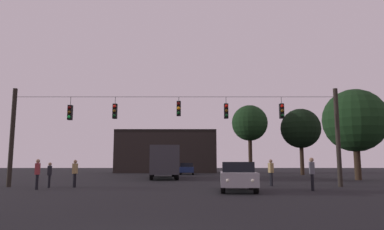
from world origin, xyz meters
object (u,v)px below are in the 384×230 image
Objects in this scene: city_bus at (164,159)px; pedestrian_crossing_left at (271,171)px; pedestrian_trailing at (50,174)px; tree_behind_building at (301,129)px; pedestrian_crossing_right at (312,172)px; tree_left_silhouette at (355,121)px; pedestrian_near_bus at (75,172)px; tree_right_far at (250,123)px; car_far_left at (187,168)px; pedestrian_crossing_center at (38,172)px; car_near_right at (238,176)px.

pedestrian_crossing_left is at bearing -56.50° from city_bus.
pedestrian_trailing is 0.18× the size of tree_behind_building.
tree_behind_building is at bearing 31.17° from city_bus.
tree_left_silhouette reaches higher than pedestrian_crossing_right.
pedestrian_near_bus is at bearing -132.16° from tree_behind_building.
pedestrian_crossing_left is at bearing 7.42° from pedestrian_trailing.
tree_left_silhouette is at bearing -13.13° from city_bus.
tree_right_far reaches higher than tree_behind_building.
pedestrian_crossing_left is 1.02× the size of pedestrian_near_bus.
car_far_left is 27.48m from pedestrian_crossing_center.
pedestrian_crossing_right is at bearing -3.23° from pedestrian_crossing_center.
car_far_left is 0.48× the size of tree_right_far.
tree_behind_building reaches higher than pedestrian_crossing_right.
car_near_right is 29.48m from tree_behind_building.
pedestrian_near_bus is at bearing 162.29° from car_near_right.
pedestrian_crossing_left is 22.98m from tree_right_far.
pedestrian_near_bus is 32.10m from tree_behind_building.
city_bus is at bearing 67.44° from pedestrian_trailing.
pedestrian_near_bus is (-13.61, 2.78, -0.06)m from pedestrian_crossing_right.
car_near_right is at bearing -122.07° from pedestrian_crossing_left.
pedestrian_trailing is at bearing -112.56° from city_bus.
pedestrian_near_bus is 0.21× the size of tree_left_silhouette.
pedestrian_crossing_left is at bearing 5.94° from pedestrian_near_bus.
city_bus is at bearing 119.90° from pedestrian_crossing_right.
pedestrian_near_bus reaches higher than car_far_left.
tree_right_far is (-6.61, -0.07, 0.68)m from tree_behind_building.
pedestrian_trailing is 33.38m from tree_behind_building.
tree_behind_building is (21.28, 23.51, 4.98)m from pedestrian_near_bus.
tree_behind_building is (14.78, -0.86, 5.13)m from car_far_left.
car_far_left is 2.47× the size of pedestrian_crossing_right.
tree_behind_building reaches higher than pedestrian_crossing_center.
tree_left_silhouette reaches higher than city_bus.
car_far_left is at bearing 104.66° from pedestrian_crossing_right.
pedestrian_crossing_center is at bearing -166.89° from pedestrian_crossing_left.
pedestrian_crossing_center is 1.12× the size of pedestrian_trailing.
pedestrian_crossing_center is (-13.78, -3.21, -0.02)m from pedestrian_crossing_left.
car_near_right is at bearing -17.71° from pedestrian_near_bus.
car_near_right is at bearing -113.75° from tree_behind_building.
tree_left_silhouette is (23.04, 9.74, 4.39)m from pedestrian_trailing.
pedestrian_crossing_right is at bearing -92.32° from tree_right_far.
pedestrian_crossing_right reaches higher than car_near_right.
tree_right_far is (2.36, 22.15, 5.63)m from pedestrian_crossing_left.
pedestrian_crossing_center is 0.21× the size of tree_left_silhouette.
car_near_right is at bearing -134.52° from tree_left_silhouette.
city_bus is 1.25× the size of tree_right_far.
pedestrian_trailing is at bearing -133.31° from tree_behind_building.
tree_left_silhouette is (9.38, 7.96, 4.26)m from pedestrian_crossing_left.
tree_right_far is at bearing 116.33° from tree_left_silhouette.
car_near_right is 11.11m from pedestrian_crossing_center.
tree_behind_building reaches higher than car_near_right.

